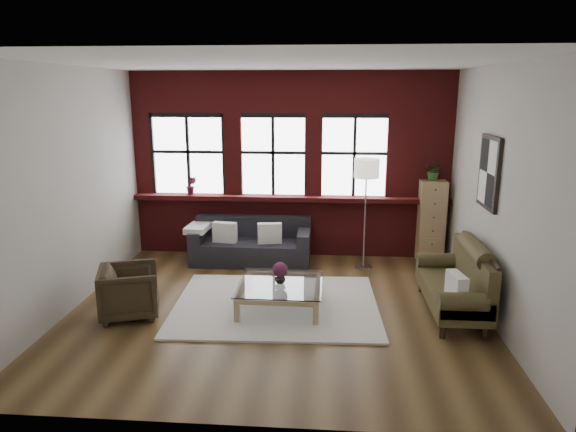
# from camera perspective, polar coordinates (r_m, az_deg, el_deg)

# --- Properties ---
(floor) EXTENTS (5.50, 5.50, 0.00)m
(floor) POSITION_cam_1_polar(r_m,az_deg,el_deg) (7.05, -1.20, -10.27)
(floor) COLOR #48331A
(floor) RESTS_ON ground
(ceiling) EXTENTS (5.50, 5.50, 0.00)m
(ceiling) POSITION_cam_1_polar(r_m,az_deg,el_deg) (6.45, -1.35, 16.67)
(ceiling) COLOR white
(ceiling) RESTS_ON ground
(wall_back) EXTENTS (5.50, 0.00, 5.50)m
(wall_back) POSITION_cam_1_polar(r_m,az_deg,el_deg) (9.02, 0.29, 5.68)
(wall_back) COLOR #B1AEA5
(wall_back) RESTS_ON ground
(wall_front) EXTENTS (5.50, 0.00, 5.50)m
(wall_front) POSITION_cam_1_polar(r_m,az_deg,el_deg) (4.16, -4.66, -4.15)
(wall_front) COLOR #B1AEA5
(wall_front) RESTS_ON ground
(wall_left) EXTENTS (0.00, 5.00, 5.00)m
(wall_left) POSITION_cam_1_polar(r_m,az_deg,el_deg) (7.36, -23.13, 2.69)
(wall_left) COLOR #B1AEA5
(wall_left) RESTS_ON ground
(wall_right) EXTENTS (0.00, 5.00, 5.00)m
(wall_right) POSITION_cam_1_polar(r_m,az_deg,el_deg) (6.87, 22.23, 2.05)
(wall_right) COLOR #B1AEA5
(wall_right) RESTS_ON ground
(brick_backwall) EXTENTS (5.50, 0.12, 3.20)m
(brick_backwall) POSITION_cam_1_polar(r_m,az_deg,el_deg) (8.96, 0.26, 5.62)
(brick_backwall) COLOR maroon
(brick_backwall) RESTS_ON floor
(sill_ledge) EXTENTS (5.50, 0.30, 0.08)m
(sill_ledge) POSITION_cam_1_polar(r_m,az_deg,el_deg) (8.97, 0.22, 2.00)
(sill_ledge) COLOR maroon
(sill_ledge) RESTS_ON brick_backwall
(window_left) EXTENTS (1.38, 0.10, 1.50)m
(window_left) POSITION_cam_1_polar(r_m,az_deg,el_deg) (9.26, -10.99, 6.57)
(window_left) COLOR black
(window_left) RESTS_ON brick_backwall
(window_mid) EXTENTS (1.38, 0.10, 1.50)m
(window_mid) POSITION_cam_1_polar(r_m,az_deg,el_deg) (8.98, -1.65, 6.60)
(window_mid) COLOR black
(window_mid) RESTS_ON brick_backwall
(window_right) EXTENTS (1.38, 0.10, 1.50)m
(window_right) POSITION_cam_1_polar(r_m,az_deg,el_deg) (8.94, 7.36, 6.46)
(window_right) COLOR black
(window_right) RESTS_ON brick_backwall
(wall_poster) EXTENTS (0.05, 0.74, 0.94)m
(wall_poster) POSITION_cam_1_polar(r_m,az_deg,el_deg) (7.10, 21.46, 4.53)
(wall_poster) COLOR black
(wall_poster) RESTS_ON wall_right
(shag_rug) EXTENTS (2.84, 2.27, 0.03)m
(shag_rug) POSITION_cam_1_polar(r_m,az_deg,el_deg) (7.15, -1.32, -9.82)
(shag_rug) COLOR beige
(shag_rug) RESTS_ON floor
(dark_sofa) EXTENTS (2.00, 0.81, 0.72)m
(dark_sofa) POSITION_cam_1_polar(r_m,az_deg,el_deg) (8.77, -4.13, -2.88)
(dark_sofa) COLOR black
(dark_sofa) RESTS_ON floor
(pillow_a) EXTENTS (0.42, 0.20, 0.34)m
(pillow_a) POSITION_cam_1_polar(r_m,az_deg,el_deg) (8.70, -7.04, -1.80)
(pillow_a) COLOR white
(pillow_a) RESTS_ON dark_sofa
(pillow_b) EXTENTS (0.42, 0.20, 0.34)m
(pillow_b) POSITION_cam_1_polar(r_m,az_deg,el_deg) (8.58, -2.04, -1.92)
(pillow_b) COLOR white
(pillow_b) RESTS_ON dark_sofa
(vintage_settee) EXTENTS (0.76, 1.71, 0.91)m
(vintage_settee) POSITION_cam_1_polar(r_m,az_deg,el_deg) (7.09, 17.79, -6.86)
(vintage_settee) COLOR #41391E
(vintage_settee) RESTS_ON floor
(pillow_settee) EXTENTS (0.20, 0.40, 0.34)m
(pillow_settee) POSITION_cam_1_polar(r_m,az_deg,el_deg) (6.56, 18.20, -7.53)
(pillow_settee) COLOR white
(pillow_settee) RESTS_ON vintage_settee
(armchair) EXTENTS (0.93, 0.92, 0.67)m
(armchair) POSITION_cam_1_polar(r_m,az_deg,el_deg) (7.04, -17.21, -8.01)
(armchair) COLOR black
(armchair) RESTS_ON floor
(coffee_table) EXTENTS (1.13, 1.13, 0.38)m
(coffee_table) POSITION_cam_1_polar(r_m,az_deg,el_deg) (7.00, -0.87, -8.88)
(coffee_table) COLOR #9F8256
(coffee_table) RESTS_ON shag_rug
(vase) EXTENTS (0.17, 0.17, 0.15)m
(vase) POSITION_cam_1_polar(r_m,az_deg,el_deg) (6.91, -0.88, -6.89)
(vase) COLOR #B2B2B2
(vase) RESTS_ON coffee_table
(flowers) EXTENTS (0.20, 0.20, 0.20)m
(flowers) POSITION_cam_1_polar(r_m,az_deg,el_deg) (6.87, -0.88, -5.99)
(flowers) COLOR #541C39
(flowers) RESTS_ON vase
(drawer_chest) EXTENTS (0.43, 0.43, 1.40)m
(drawer_chest) POSITION_cam_1_polar(r_m,az_deg,el_deg) (9.11, 15.57, -0.52)
(drawer_chest) COLOR #9F8256
(drawer_chest) RESTS_ON floor
(potted_plant_top) EXTENTS (0.36, 0.34, 0.34)m
(potted_plant_top) POSITION_cam_1_polar(r_m,az_deg,el_deg) (8.95, 15.93, 4.89)
(potted_plant_top) COLOR #2D5923
(potted_plant_top) RESTS_ON drawer_chest
(floor_lamp) EXTENTS (0.40, 0.40, 1.97)m
(floor_lamp) POSITION_cam_1_polar(r_m,az_deg,el_deg) (8.43, 8.57, 0.67)
(floor_lamp) COLOR #A5A5A8
(floor_lamp) RESTS_ON floor
(sill_plant) EXTENTS (0.19, 0.16, 0.33)m
(sill_plant) POSITION_cam_1_polar(r_m,az_deg,el_deg) (9.19, -10.70, 3.34)
(sill_plant) COLOR #541C39
(sill_plant) RESTS_ON sill_ledge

